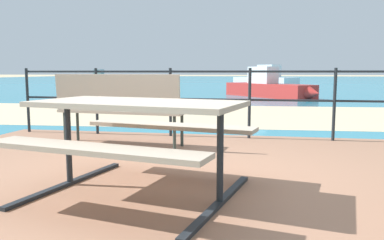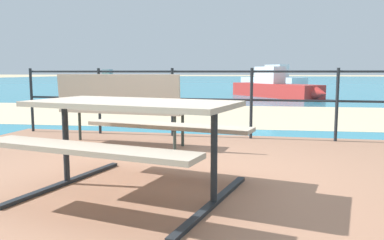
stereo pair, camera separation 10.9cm
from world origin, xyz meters
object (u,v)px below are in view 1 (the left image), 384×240
boat_near (98,77)px  boat_mid (268,88)px  park_bench (119,104)px  boat_far (264,81)px  picnic_table (137,122)px

boat_near → boat_mid: 32.97m
park_bench → boat_far: size_ratio=0.42×
park_bench → boat_mid: boat_mid is taller
boat_near → boat_mid: size_ratio=1.07×
picnic_table → boat_far: boat_far is taller
park_bench → boat_mid: size_ratio=0.41×
picnic_table → boat_near: 43.88m
picnic_table → boat_near: (-17.79, 40.11, -0.23)m
picnic_table → boat_near: bearing=126.3°
picnic_table → boat_mid: size_ratio=0.44×
picnic_table → park_bench: (-0.85, 1.87, -0.02)m
picnic_table → boat_mid: boat_mid is taller
boat_far → park_bench: bearing=127.5°
boat_near → boat_far: (18.96, -18.12, 0.05)m
boat_mid → picnic_table: bearing=-45.0°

